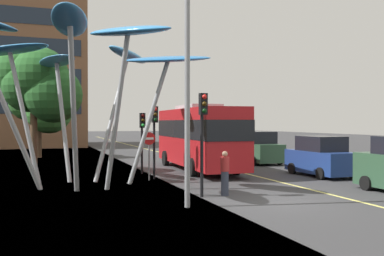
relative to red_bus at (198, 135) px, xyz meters
name	(u,v)px	position (x,y,z in m)	size (l,w,h in m)	color
ground	(261,204)	(-1.53, -10.44, -2.13)	(120.00, 240.00, 0.10)	#38383A
red_bus	(198,135)	(0.00, 0.00, 0.00)	(3.01, 10.30, 3.81)	red
leaf_sculpture	(79,53)	(-7.17, -4.35, 3.75)	(12.31, 10.50, 7.21)	#9EA0A5
traffic_light_kerb_near	(203,122)	(-3.08, -8.80, 0.73)	(0.28, 0.42, 3.89)	black
traffic_light_kerb_far	(155,126)	(-3.44, -3.12, 0.52)	(0.28, 0.42, 3.59)	black
traffic_light_island_mid	(142,130)	(-3.53, -0.81, 0.32)	(0.28, 0.42, 3.30)	black
car_parked_mid	(321,157)	(5.08, -4.74, -1.11)	(2.07, 4.09, 2.08)	navy
car_parked_far	(258,148)	(5.25, 2.56, -1.07)	(2.08, 4.23, 2.17)	#2D5138
street_lamp	(196,38)	(-3.93, -10.40, 3.53)	(1.59, 0.44, 9.01)	gray
tree_pavement_near	(35,83)	(-8.97, 2.26, 2.96)	(4.76, 4.54, 7.14)	brown
tree_pavement_far	(42,104)	(-8.48, 12.80, 2.13)	(4.87, 5.12, 6.36)	brown
pedestrian	(225,173)	(-2.13, -8.68, -1.22)	(0.34, 0.34, 1.71)	#2D3342
no_entry_sign	(149,148)	(-3.81, -3.49, -0.53)	(0.60, 0.12, 2.32)	gray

